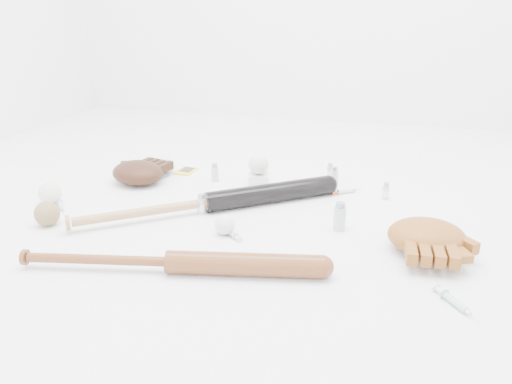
% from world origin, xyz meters
% --- Properties ---
extents(bat_dark, '(0.85, 0.66, 0.07)m').
position_xyz_m(bat_dark, '(-0.11, -0.01, 0.04)').
color(bat_dark, black).
rests_on(bat_dark, ground).
extents(bat_wood, '(0.87, 0.24, 0.06)m').
position_xyz_m(bat_wood, '(-0.07, -0.43, 0.03)').
color(bat_wood, brown).
rests_on(bat_wood, ground).
extents(glove_dark, '(0.31, 0.31, 0.09)m').
position_xyz_m(glove_dark, '(-0.49, 0.19, 0.05)').
color(glove_dark, black).
rests_on(glove_dark, ground).
extents(glove_tan, '(0.29, 0.29, 0.10)m').
position_xyz_m(glove_tan, '(0.61, -0.11, 0.05)').
color(glove_tan, brown).
rests_on(glove_tan, ground).
extents(trading_card, '(0.08, 0.11, 0.01)m').
position_xyz_m(trading_card, '(-0.36, 0.38, 0.00)').
color(trading_card, yellow).
rests_on(trading_card, ground).
extents(pedestal, '(0.10, 0.10, 0.05)m').
position_xyz_m(pedestal, '(-0.02, 0.30, 0.02)').
color(pedestal, white).
rests_on(pedestal, ground).
extents(baseball_on_pedestal, '(0.08, 0.08, 0.08)m').
position_xyz_m(baseball_on_pedestal, '(-0.02, 0.30, 0.09)').
color(baseball_on_pedestal, silver).
rests_on(baseball_on_pedestal, pedestal).
extents(baseball_left, '(0.08, 0.08, 0.08)m').
position_xyz_m(baseball_left, '(-0.70, -0.09, 0.04)').
color(baseball_left, silver).
rests_on(baseball_left, ground).
extents(baseball_upper, '(0.07, 0.07, 0.07)m').
position_xyz_m(baseball_upper, '(-0.44, 0.35, 0.03)').
color(baseball_upper, silver).
rests_on(baseball_upper, ground).
extents(baseball_mid, '(0.06, 0.06, 0.06)m').
position_xyz_m(baseball_mid, '(-0.00, -0.16, 0.03)').
color(baseball_mid, silver).
rests_on(baseball_mid, ground).
extents(baseball_aged, '(0.08, 0.08, 0.08)m').
position_xyz_m(baseball_aged, '(-0.59, -0.25, 0.04)').
color(baseball_aged, olive).
rests_on(baseball_aged, ground).
extents(syringe_0, '(0.12, 0.12, 0.02)m').
position_xyz_m(syringe_0, '(-0.64, -0.11, 0.01)').
color(syringe_0, '#ADBCC6').
rests_on(syringe_0, ground).
extents(syringe_1, '(0.12, 0.11, 0.02)m').
position_xyz_m(syringe_1, '(0.02, -0.17, 0.01)').
color(syringe_1, '#ADBCC6').
rests_on(syringe_1, ground).
extents(syringe_2, '(0.13, 0.10, 0.02)m').
position_xyz_m(syringe_2, '(0.33, 0.30, 0.01)').
color(syringe_2, '#ADBCC6').
rests_on(syringe_2, ground).
extents(syringe_3, '(0.12, 0.15, 0.02)m').
position_xyz_m(syringe_3, '(0.67, -0.39, 0.01)').
color(syringe_3, '#ADBCC6').
rests_on(syringe_3, ground).
extents(vial_0, '(0.03, 0.03, 0.08)m').
position_xyz_m(vial_0, '(0.28, 0.38, 0.04)').
color(vial_0, '#AEB7BF').
rests_on(vial_0, ground).
extents(vial_1, '(0.03, 0.03, 0.07)m').
position_xyz_m(vial_1, '(0.25, 0.45, 0.03)').
color(vial_1, '#AEB7BF').
rests_on(vial_1, ground).
extents(vial_2, '(0.03, 0.03, 0.08)m').
position_xyz_m(vial_2, '(-0.20, 0.30, 0.04)').
color(vial_2, '#AEB7BF').
rests_on(vial_2, ground).
extents(vial_3, '(0.04, 0.04, 0.09)m').
position_xyz_m(vial_3, '(0.34, -0.03, 0.05)').
color(vial_3, '#AEB7BF').
rests_on(vial_3, ground).
extents(vial_4, '(0.03, 0.03, 0.07)m').
position_xyz_m(vial_4, '(-0.13, -0.03, 0.04)').
color(vial_4, '#AEB7BF').
rests_on(vial_4, ground).
extents(vial_5, '(0.02, 0.02, 0.06)m').
position_xyz_m(vial_5, '(0.48, 0.28, 0.03)').
color(vial_5, '#AEB7BF').
rests_on(vial_5, ground).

